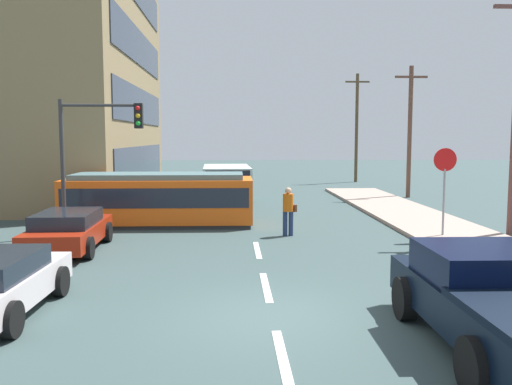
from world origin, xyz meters
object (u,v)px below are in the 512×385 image
(parked_sedan_far, at_px, (128,198))
(pickup_truck_parked, at_px, (497,301))
(streetcar_tram, at_px, (159,198))
(parked_sedan_mid, at_px, (69,230))
(stop_sign, at_px, (445,173))
(utility_pole_far, at_px, (357,126))
(city_bus, at_px, (227,180))
(utility_pole_mid, at_px, (410,129))
(traffic_light_mast, at_px, (96,140))
(pedestrian_crossing, at_px, (288,209))

(parked_sedan_far, bearing_deg, pickup_truck_parked, -61.72)
(streetcar_tram, relative_size, parked_sedan_mid, 1.66)
(stop_sign, distance_m, utility_pole_far, 23.19)
(utility_pole_far, bearing_deg, parked_sedan_far, -132.19)
(city_bus, distance_m, utility_pole_mid, 10.57)
(traffic_light_mast, bearing_deg, utility_pole_mid, 37.93)
(city_bus, distance_m, pedestrian_crossing, 11.67)
(streetcar_tram, height_order, utility_pole_far, utility_pole_far)
(traffic_light_mast, relative_size, utility_pole_far, 0.57)
(pickup_truck_parked, bearing_deg, utility_pole_far, 80.76)
(stop_sign, bearing_deg, streetcar_tram, 161.03)
(pedestrian_crossing, distance_m, traffic_light_mast, 6.91)
(parked_sedan_mid, distance_m, parked_sedan_far, 8.64)
(parked_sedan_mid, relative_size, stop_sign, 1.49)
(pickup_truck_parked, xyz_separation_m, utility_pole_mid, (5.76, 21.62, 3.02))
(utility_pole_far, bearing_deg, traffic_light_mast, -122.54)
(streetcar_tram, distance_m, pickup_truck_parked, 14.43)
(pedestrian_crossing, distance_m, parked_sedan_mid, 7.13)
(stop_sign, relative_size, traffic_light_mast, 0.62)
(parked_sedan_far, xyz_separation_m, utility_pole_mid, (14.69, 5.02, 3.20))
(streetcar_tram, distance_m, pedestrian_crossing, 5.36)
(stop_sign, height_order, traffic_light_mast, traffic_light_mast)
(pedestrian_crossing, bearing_deg, pickup_truck_parked, -77.49)
(city_bus, height_order, traffic_light_mast, traffic_light_mast)
(parked_sedan_mid, bearing_deg, pedestrian_crossing, 17.41)
(parked_sedan_mid, bearing_deg, city_bus, 71.34)
(stop_sign, height_order, utility_pole_mid, utility_pole_mid)
(pedestrian_crossing, bearing_deg, utility_pole_far, 71.32)
(pedestrian_crossing, height_order, parked_sedan_far, pedestrian_crossing)
(pedestrian_crossing, xyz_separation_m, traffic_light_mast, (-6.50, 0.23, 2.33))
(pickup_truck_parked, xyz_separation_m, utility_pole_far, (5.25, 32.24, 3.43))
(city_bus, height_order, parked_sedan_far, city_bus)
(utility_pole_mid, bearing_deg, stop_sign, -103.31)
(pedestrian_crossing, bearing_deg, streetcar_tram, 151.63)
(parked_sedan_mid, relative_size, utility_pole_far, 0.53)
(city_bus, height_order, utility_pole_mid, utility_pole_mid)
(utility_pole_far, bearing_deg, stop_sign, -95.99)
(pedestrian_crossing, xyz_separation_m, pickup_truck_parked, (2.24, -10.09, -0.15))
(stop_sign, relative_size, utility_pole_far, 0.36)
(parked_sedan_far, relative_size, utility_pole_far, 0.50)
(pedestrian_crossing, bearing_deg, utility_pole_mid, 55.26)
(parked_sedan_far, bearing_deg, traffic_light_mast, -88.23)
(streetcar_tram, bearing_deg, parked_sedan_far, 116.50)
(pedestrian_crossing, height_order, stop_sign, stop_sign)
(stop_sign, bearing_deg, utility_pole_far, 84.01)
(pickup_truck_parked, distance_m, traffic_light_mast, 13.75)
(pickup_truck_parked, height_order, utility_pole_far, utility_pole_far)
(pickup_truck_parked, relative_size, traffic_light_mast, 1.08)
(parked_sedan_far, distance_m, stop_sign, 13.95)
(pickup_truck_parked, height_order, parked_sedan_mid, pickup_truck_parked)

